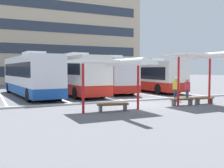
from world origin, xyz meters
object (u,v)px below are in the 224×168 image
object	(u,v)px
waiting_shelter_0	(114,63)
waiting_passenger_1	(187,88)
coach_bus_0	(30,76)
waiting_passenger_0	(176,87)
coach_bus_2	(107,75)
coach_bus_1	(71,76)
bench_2	(204,99)
waiting_shelter_1	(198,57)
coach_bus_3	(144,76)
bench_1	(182,100)
bench_0	(113,105)

from	to	relation	value
waiting_shelter_0	waiting_passenger_1	xyz separation A→B (m)	(7.73, 2.91, -1.74)
waiting_passenger_1	coach_bus_0	bearing A→B (deg)	142.60
waiting_passenger_0	coach_bus_0	bearing A→B (deg)	137.45
coach_bus_2	waiting_passenger_1	size ratio (longest dim) A/B	6.78
coach_bus_1	bench_2	xyz separation A→B (m)	(6.05, -10.83, -1.42)
waiting_shelter_0	waiting_shelter_1	bearing A→B (deg)	0.72
coach_bus_3	bench_1	world-z (taller)	coach_bus_3
coach_bus_0	waiting_passenger_0	xyz separation A→B (m)	(9.19, -8.44, -0.75)
waiting_shelter_0	bench_1	distance (m)	5.67
bench_0	waiting_passenger_0	size ratio (longest dim) A/B	1.02
coach_bus_3	bench_2	size ratio (longest dim) A/B	7.75
waiting_shelter_0	waiting_passenger_0	size ratio (longest dim) A/B	2.67
waiting_passenger_1	coach_bus_2	bearing A→B (deg)	106.33
coach_bus_2	waiting_shelter_0	world-z (taller)	coach_bus_2
coach_bus_1	bench_2	world-z (taller)	coach_bus_1
coach_bus_1	waiting_shelter_0	bearing A→B (deg)	-94.55
waiting_shelter_0	bench_1	bearing A→B (deg)	5.18
waiting_shelter_1	waiting_passenger_1	xyz separation A→B (m)	(1.68, 2.84, -2.20)
bench_1	waiting_passenger_1	distance (m)	3.60
bench_1	bench_2	world-z (taller)	same
coach_bus_1	bench_0	size ratio (longest dim) A/B	6.90
coach_bus_2	waiting_shelter_1	distance (m)	12.07
bench_1	waiting_passenger_1	size ratio (longest dim) A/B	0.99
waiting_shelter_0	bench_2	size ratio (longest dim) A/B	3.03
coach_bus_3	waiting_shelter_1	world-z (taller)	coach_bus_3
waiting_shelter_1	coach_bus_1	bearing A→B (deg)	114.84
coach_bus_0	coach_bus_1	bearing A→B (deg)	3.31
coach_bus_3	bench_0	distance (m)	14.98
coach_bus_2	bench_1	size ratio (longest dim) A/B	6.86
coach_bus_2	waiting_passenger_0	world-z (taller)	coach_bus_2
coach_bus_0	waiting_shelter_1	world-z (taller)	coach_bus_0
coach_bus_2	waiting_shelter_1	xyz separation A→B (m)	(0.99, -11.96, 1.38)
coach_bus_0	waiting_shelter_0	distance (m)	11.39
bench_2	waiting_shelter_0	bearing A→B (deg)	-176.83
bench_1	bench_2	distance (m)	1.80
waiting_shelter_0	waiting_shelter_1	size ratio (longest dim) A/B	1.06
bench_0	waiting_passenger_1	size ratio (longest dim) A/B	1.11
waiting_shelter_1	coach_bus_2	bearing A→B (deg)	94.73
coach_bus_3	waiting_passenger_0	xyz separation A→B (m)	(-3.04, -9.19, -0.56)
waiting_passenger_0	bench_1	bearing A→B (deg)	-119.95
waiting_shelter_1	waiting_passenger_0	distance (m)	3.26
bench_1	waiting_passenger_1	world-z (taller)	waiting_passenger_1
waiting_shelter_1	waiting_passenger_0	world-z (taller)	waiting_shelter_1
coach_bus_0	coach_bus_1	size ratio (longest dim) A/B	1.00
waiting_passenger_0	waiting_passenger_1	bearing A→B (deg)	14.48
coach_bus_1	bench_0	world-z (taller)	coach_bus_1
bench_0	waiting_passenger_1	xyz separation A→B (m)	(7.73, 2.77, 0.58)
bench_0	coach_bus_3	bearing A→B (deg)	51.03
coach_bus_3	waiting_passenger_0	size ratio (longest dim) A/B	6.82
waiting_passenger_0	coach_bus_2	bearing A→B (deg)	97.78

